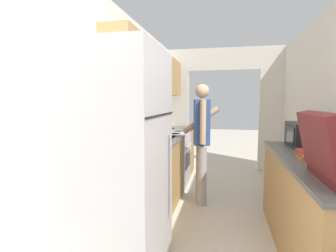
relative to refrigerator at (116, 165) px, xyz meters
name	(u,v)px	position (x,y,z in m)	size (l,w,h in m)	color
wall_left	(131,97)	(-0.33, 1.25, 0.56)	(0.38, 6.74, 2.50)	white
wall_far_with_doorway	(223,101)	(0.79, 3.65, 0.50)	(2.73, 0.06, 2.50)	white
counter_left	(161,167)	(-0.07, 1.78, -0.46)	(0.62, 2.98, 0.91)	#B2844C
counter_right	(316,210)	(1.66, 0.59, -0.47)	(0.62, 2.12, 0.91)	#B2844C
refrigerator	(116,165)	(0.00, 0.00, 0.00)	(0.77, 0.84, 1.84)	#B7B7BC
range_oven	(169,158)	(-0.06, 2.34, -0.46)	(0.66, 0.74, 1.05)	#B7B7BC
person	(202,140)	(0.53, 1.67, -0.03)	(0.53, 0.42, 1.65)	#9E9E9E
microwave	(307,135)	(1.75, 1.30, 0.12)	(0.38, 0.54, 0.27)	black
book_stack	(312,155)	(1.62, 0.63, 0.02)	(0.25, 0.30, 0.07)	#C67028
knife	(173,128)	(-0.11, 2.82, -0.01)	(0.14, 0.32, 0.02)	#B7B7BC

